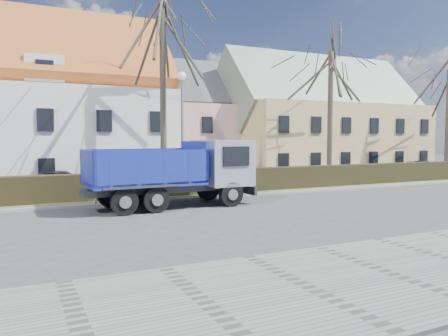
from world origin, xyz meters
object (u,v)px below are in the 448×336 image
dump_truck (166,173)px  parked_car_b (423,167)px  parked_car_a (62,181)px  cart_frame (95,199)px  streetlight (182,133)px

dump_truck → parked_car_b: size_ratio=2.02×
parked_car_a → parked_car_b: size_ratio=1.05×
cart_frame → parked_car_a: parked_car_a is taller
cart_frame → streetlight: bearing=24.6°
dump_truck → parked_car_a: bearing=114.9°
streetlight → cart_frame: streetlight is taller
parked_car_a → dump_truck: bearing=-157.9°
streetlight → parked_car_a: streetlight is taller
dump_truck → parked_car_a: (-3.71, 7.16, -0.86)m
dump_truck → parked_car_b: bearing=14.9°
cart_frame → parked_car_b: bearing=12.6°
dump_truck → cart_frame: size_ratio=10.80×
cart_frame → parked_car_a: size_ratio=0.18×
dump_truck → parked_car_b: dump_truck is taller
parked_car_b → parked_car_a: bearing=72.3°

